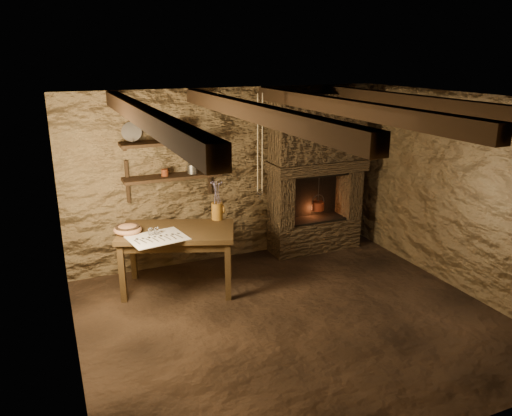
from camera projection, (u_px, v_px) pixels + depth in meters
name	position (u px, v px, depth m)	size (l,w,h in m)	color
floor	(293.00, 320.00, 5.54)	(4.50, 4.50, 0.00)	black
back_wall	(229.00, 176.00, 6.94)	(4.50, 0.04, 2.40)	brown
front_wall	(430.00, 301.00, 3.42)	(4.50, 0.04, 2.40)	brown
left_wall	(66.00, 249.00, 4.34)	(0.04, 4.00, 2.40)	brown
right_wall	(461.00, 194.00, 6.02)	(0.04, 4.00, 2.40)	brown
ceiling	(299.00, 100.00, 4.82)	(4.50, 4.00, 0.04)	black
beam_far_left	(144.00, 116.00, 4.29)	(0.14, 3.95, 0.16)	black
beam_mid_left	(251.00, 111.00, 4.66)	(0.14, 3.95, 0.16)	black
beam_mid_right	(342.00, 107.00, 5.04)	(0.14, 3.95, 0.16)	black
beam_far_right	(421.00, 103.00, 5.41)	(0.14, 3.95, 0.16)	black
shelf_lower	(172.00, 177.00, 6.45)	(1.25, 0.30, 0.04)	black
shelf_upper	(170.00, 142.00, 6.31)	(1.25, 0.30, 0.04)	black
hearth	(316.00, 169.00, 7.19)	(1.43, 0.51, 2.30)	#3A2C1D
work_table	(178.00, 257.00, 6.15)	(1.56, 1.22, 0.78)	#342412
linen_cloth	(157.00, 238.00, 5.75)	(0.63, 0.51, 0.01)	white
pewter_cutlery_row	(158.00, 238.00, 5.73)	(0.53, 0.20, 0.01)	gray
drinking_glasses	(157.00, 231.00, 5.86)	(0.20, 0.06, 0.08)	white
stoneware_jug	(217.00, 203.00, 6.36)	(0.17, 0.17, 0.51)	#9E661E
wooden_bowl	(128.00, 230.00, 5.92)	(0.33, 0.33, 0.12)	#A56D47
iron_stockpot	(179.00, 134.00, 6.33)	(0.22, 0.22, 0.17)	#282624
tin_pan	(132.00, 132.00, 6.19)	(0.25, 0.25, 0.03)	gray
small_kettle	(192.00, 169.00, 6.53)	(0.17, 0.13, 0.18)	gray
rusty_tin	(165.00, 173.00, 6.39)	(0.09, 0.09, 0.09)	#632813
red_pot	(318.00, 205.00, 7.32)	(0.21, 0.21, 0.54)	maroon
hanging_ropes	(260.00, 143.00, 5.94)	(0.08, 0.08, 1.20)	#CAB98E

